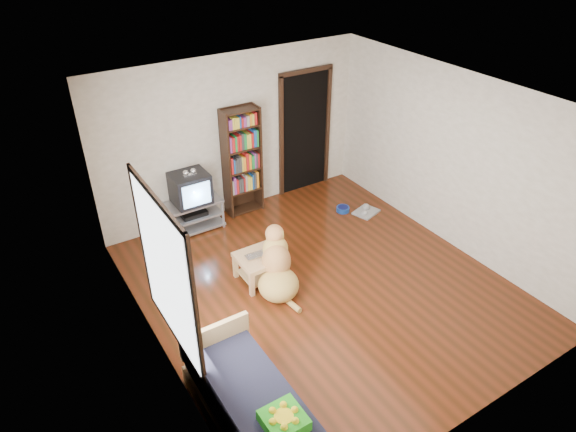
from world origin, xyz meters
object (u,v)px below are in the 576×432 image
green_cushion (284,420)px  dog (277,268)px  grey_rag (366,212)px  crt_tv (190,187)px  bookshelf (242,156)px  dog_bowl (343,209)px  tv_stand (193,214)px  laptop (259,257)px  sofa (250,408)px  coffee_table (258,263)px

green_cushion → dog: size_ratio=0.36×
grey_rag → crt_tv: crt_tv is taller
grey_rag → bookshelf: bearing=144.9°
dog_bowl → grey_rag: dog_bowl is taller
crt_tv → dog: bearing=-79.4°
tv_stand → crt_tv: 0.47m
laptop → tv_stand: size_ratio=0.37×
laptop → tv_stand: bearing=101.9°
bookshelf → laptop: bearing=-111.8°
grey_rag → dog: (-2.26, -0.85, 0.30)m
dog → laptop: bearing=118.7°
sofa → coffee_table: (1.21, 1.96, 0.02)m
bookshelf → coffee_table: bookshelf is taller
coffee_table → laptop: bearing=-90.0°
tv_stand → dog: dog is taller
dog_bowl → sofa: size_ratio=0.12×
tv_stand → sofa: size_ratio=0.50×
grey_rag → coffee_table: bearing=-166.4°
bookshelf → dog: size_ratio=1.72×
grey_rag → coffee_table: (-2.40, -0.58, 0.27)m
laptop → bookshelf: bearing=72.3°
bookshelf → crt_tv: bearing=-175.7°
dog_bowl → crt_tv: (-2.33, 0.86, 0.70)m
tv_stand → dog: bearing=-79.3°
crt_tv → bookshelf: 0.99m
green_cushion → laptop: size_ratio=1.11×
crt_tv → sofa: bearing=-104.9°
crt_tv → dog: size_ratio=0.55×
sofa → coffee_table: 2.30m
laptop → bookshelf: size_ratio=0.19×
crt_tv → tv_stand: bearing=-90.0°
green_cushion → grey_rag: size_ratio=0.93×
green_cushion → bookshelf: size_ratio=0.21×
dog_bowl → tv_stand: bearing=160.2°
green_cushion → crt_tv: bearing=78.2°
tv_stand → coffee_table: bearing=-82.0°
grey_rag → dog: dog is taller
grey_rag → dog_bowl: bearing=140.2°
coffee_table → dog: size_ratio=0.53×
dog_bowl → bookshelf: bookshelf is taller
sofa → dog: 2.16m
grey_rag → tv_stand: tv_stand is taller
dog_bowl → tv_stand: (-2.33, 0.84, 0.23)m
laptop → crt_tv: 1.77m
grey_rag → crt_tv: (-2.63, 1.11, 0.73)m
coffee_table → grey_rag: bearing=13.6°
laptop → dog_bowl: size_ratio=1.53×
laptop → green_cushion: bearing=-110.5°
green_cushion → dog_bowl: bearing=45.4°
crt_tv → grey_rag: bearing=-22.9°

